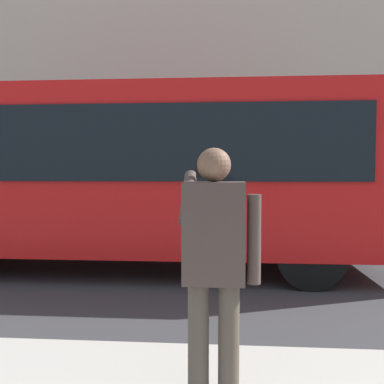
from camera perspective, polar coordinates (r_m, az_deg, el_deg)
name	(u,v)px	position (r m, az deg, el deg)	size (l,w,h in m)	color
ground_plane	(187,268)	(7.37, -0.69, -10.41)	(60.00, 60.00, 0.00)	#38383A
building_facade_far	(206,41)	(14.60, 1.87, 20.00)	(28.00, 1.55, 12.00)	beige
red_bus	(121,172)	(7.32, -9.66, 2.75)	(9.05, 2.54, 3.08)	red
pedestrian_photographer	(214,257)	(2.76, 3.08, -8.81)	(0.53, 0.52, 1.70)	#4C4238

